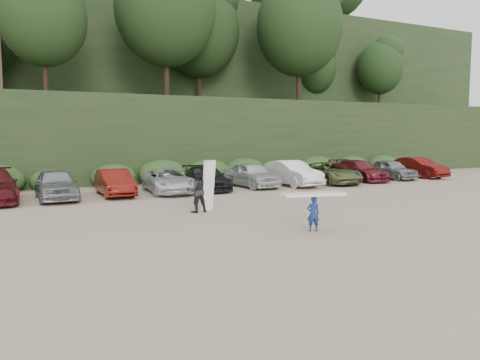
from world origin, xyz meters
TOP-DOWN VIEW (x-y plane):
  - ground at (0.00, 0.00)m, footprint 120.00×120.00m
  - hillside_backdrop at (-0.26, 35.93)m, footprint 90.00×41.50m
  - parked_cars at (1.10, 10.00)m, footprint 39.76×5.87m
  - child_surfer at (1.60, -2.62)m, footprint 2.33×1.04m
  - adult_surfer at (-0.59, 2.87)m, footprint 1.38×0.74m

SIDE VIEW (x-z plane):
  - ground at x=0.00m, z-range 0.00..0.00m
  - parked_cars at x=1.10m, z-range -0.06..1.58m
  - child_surfer at x=1.60m, z-range 0.24..1.59m
  - adult_surfer at x=-0.59m, z-range -0.16..2.09m
  - hillside_backdrop at x=-0.26m, z-range -2.78..25.22m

